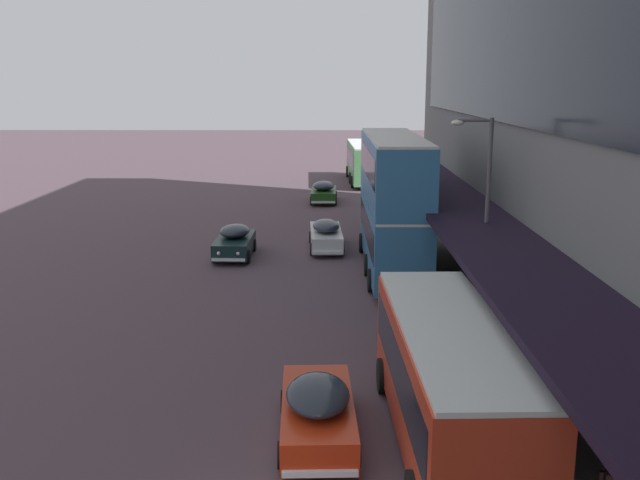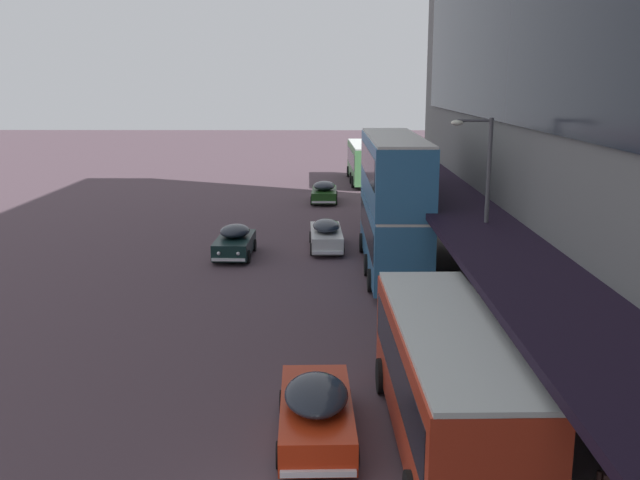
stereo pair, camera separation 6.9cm
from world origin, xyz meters
The scene contains 9 objects.
transit_bus_kerbside_front centered at (4.27, 51.18, 1.96)m, with size 2.87×10.98×3.43m.
transit_bus_kerbside_rear centered at (3.92, 4.36, 1.83)m, with size 3.00×9.40×3.19m.
transit_bus_kerbside_far centered at (4.04, 20.97, 3.41)m, with size 2.70×11.17×6.34m.
sedan_lead_near centered at (-3.72, 23.68, 0.79)m, with size 1.92×4.32×1.62m.
sedan_lead_mid centered at (0.77, 40.51, 0.77)m, with size 1.98×4.67×1.58m.
sedan_far_back centered at (0.73, 4.71, 0.78)m, with size 2.03×4.78×1.57m.
sedan_second_mid centered at (0.94, 25.42, 0.79)m, with size 1.88×4.98×1.61m.
street_lamp centered at (6.58, 13.69, 4.41)m, with size 1.50×0.28×7.37m.
fire_hydrant centered at (6.54, 5.92, 0.49)m, with size 0.20×0.40×0.70m.
Camera 1 is at (0.92, -11.64, 8.77)m, focal length 40.00 mm.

